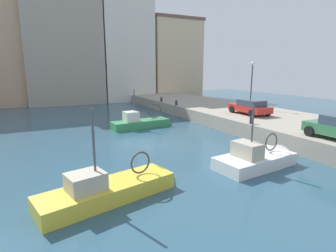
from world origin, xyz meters
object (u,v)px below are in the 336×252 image
at_px(fishing_boat_green, 143,126).
at_px(mooring_bollard_mid, 176,103).
at_px(fishing_boat_yellow, 116,195).
at_px(mooring_bollard_south, 251,120).
at_px(fishing_boat_white, 259,164).
at_px(quay_streetlamp, 252,77).
at_px(parked_car_red, 250,107).
at_px(mooring_bollard_north, 161,99).

xyz_separation_m(fishing_boat_green, mooring_bollard_mid, (5.78, 4.22, 1.34)).
bearing_deg(fishing_boat_yellow, mooring_bollard_south, 21.48).
height_order(fishing_boat_white, mooring_bollard_south, fishing_boat_white).
bearing_deg(quay_streetlamp, fishing_boat_yellow, -148.44).
xyz_separation_m(parked_car_red, mooring_bollard_south, (-3.04, -3.41, -0.42)).
distance_m(mooring_bollard_south, mooring_bollard_north, 16.00).
height_order(fishing_boat_yellow, parked_car_red, fishing_boat_yellow).
relative_size(fishing_boat_yellow, parked_car_red, 1.63).
xyz_separation_m(parked_car_red, mooring_bollard_mid, (-3.04, 8.59, -0.42)).
relative_size(fishing_boat_white, mooring_bollard_north, 10.15).
xyz_separation_m(mooring_bollard_mid, mooring_bollard_north, (0.00, 4.00, 0.00)).
distance_m(fishing_boat_green, mooring_bollard_mid, 7.28).
height_order(fishing_boat_yellow, fishing_boat_white, fishing_boat_yellow).
bearing_deg(parked_car_red, mooring_bollard_mid, 109.47).
relative_size(fishing_boat_yellow, mooring_bollard_north, 12.20).
height_order(parked_car_red, mooring_bollard_mid, parked_car_red).
height_order(fishing_boat_yellow, mooring_bollard_mid, fishing_boat_yellow).
bearing_deg(mooring_bollard_mid, fishing_boat_yellow, -125.68).
xyz_separation_m(fishing_boat_white, mooring_bollard_north, (3.74, 20.66, 1.37)).
xyz_separation_m(fishing_boat_yellow, quay_streetlamp, (17.66, 10.85, 4.35)).
height_order(fishing_boat_yellow, mooring_bollard_north, fishing_boat_yellow).
height_order(fishing_boat_green, fishing_boat_white, fishing_boat_green).
xyz_separation_m(mooring_bollard_south, mooring_bollard_mid, (0.00, 12.00, 0.00)).
distance_m(fishing_boat_green, parked_car_red, 10.00).
xyz_separation_m(parked_car_red, mooring_bollard_north, (-3.04, 12.59, -0.42)).
bearing_deg(mooring_bollard_south, fishing_boat_yellow, -158.52).
height_order(parked_car_red, mooring_bollard_south, parked_car_red).
xyz_separation_m(fishing_boat_yellow, parked_car_red, (15.05, 8.13, 1.79)).
bearing_deg(fishing_boat_white, mooring_bollard_south, 51.29).
height_order(parked_car_red, mooring_bollard_north, parked_car_red).
bearing_deg(fishing_boat_white, mooring_bollard_north, 79.75).
bearing_deg(mooring_bollard_south, fishing_boat_green, 126.58).
xyz_separation_m(fishing_boat_green, fishing_boat_white, (2.04, -12.44, -0.02)).
distance_m(parked_car_red, mooring_bollard_south, 4.58).
height_order(fishing_boat_white, parked_car_red, fishing_boat_white).
distance_m(fishing_boat_white, mooring_bollard_mid, 17.13).
height_order(mooring_bollard_south, mooring_bollard_mid, same).
bearing_deg(mooring_bollard_mid, fishing_boat_white, -102.64).
relative_size(fishing_boat_yellow, mooring_bollard_south, 12.20).
distance_m(mooring_bollard_south, mooring_bollard_mid, 12.00).
bearing_deg(mooring_bollard_mid, mooring_bollard_south, -90.00).
bearing_deg(fishing_boat_green, fishing_boat_yellow, -116.50).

